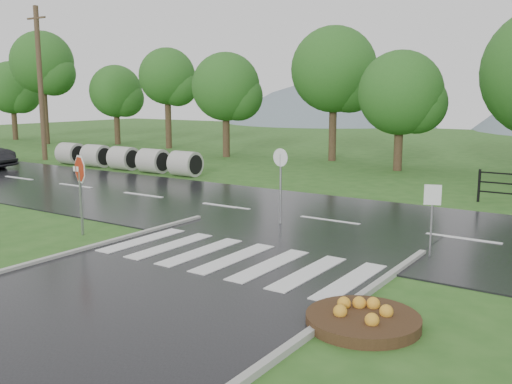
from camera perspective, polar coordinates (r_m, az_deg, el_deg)
The scene contains 10 objects.
ground at distance 10.23m, azimuth -19.48°, elevation -13.15°, with size 120.00×120.00×0.00m, color #2B5A1E.
main_road at distance 17.73m, azimuth 7.38°, elevation -2.97°, with size 90.00×8.00×0.04m, color black.
crosswalk at distance 13.57m, azimuth -2.23°, elevation -6.62°, with size 6.50×2.80×0.02m.
treeline at distance 30.49m, azimuth 21.03°, elevation 1.81°, with size 83.20×5.20×10.00m.
culvert_pipes at distance 30.32m, azimuth -13.10°, elevation 3.31°, with size 9.70×1.20×1.20m.
stop_sign at distance 16.36m, azimuth -17.20°, elevation 1.58°, with size 1.00×0.38×2.39m.
flower_bed at distance 10.06m, azimuth 10.65°, elevation -12.26°, with size 1.95×1.95×0.39m.
reg_sign_small at distance 14.12m, azimuth 17.21°, elevation -1.26°, with size 0.38×0.15×1.78m.
reg_sign_round at distance 16.93m, azimuth 2.46°, elevation 1.50°, with size 0.53×0.10×2.31m.
utility_pole_west at distance 36.10m, azimuth -20.76°, elevation 10.14°, with size 1.58×0.30×8.86m.
Camera 1 is at (7.71, -5.49, 3.89)m, focal length 40.00 mm.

